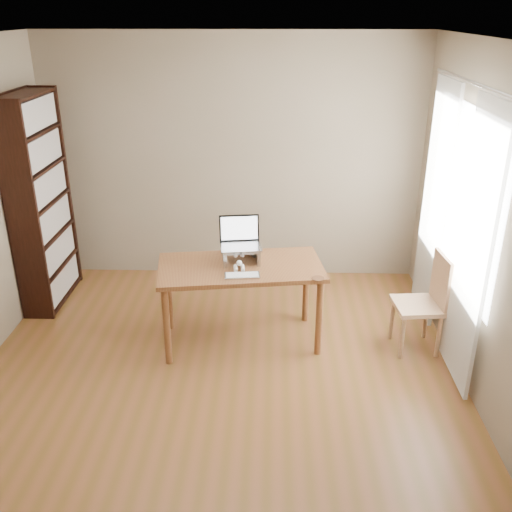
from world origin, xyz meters
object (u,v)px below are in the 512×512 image
Objects in this scene: desk at (241,276)px; cat at (239,253)px; bookshelf at (41,202)px; laptop at (241,238)px; chair at (426,300)px; keyboard at (242,276)px.

desk is 3.07× the size of cat.
bookshelf is 1.40× the size of desk.
laptop is at bearing 53.27° from cat.
desk is at bearing -85.89° from cat.
chair reaches higher than desk.
cat is at bearing -129.26° from laptop.
keyboard reaches higher than desk.
keyboard is at bearing -26.09° from bookshelf.
desk is at bearing 90.82° from keyboard.
laptop is at bearing 88.08° from keyboard.
laptop is 0.78× the size of cat.
desk is 0.32m from laptop.
chair reaches higher than keyboard.
chair is at bearing -15.73° from laptop.
chair is (1.61, -0.07, -0.18)m from desk.
bookshelf reaches higher than keyboard.
chair is (1.63, -0.18, -0.34)m from cat.
desk is (1.99, -0.77, -0.40)m from bookshelf.
bookshelf reaches higher than chair.
chair is at bearing -12.03° from cat.
keyboard is 1.61m from chair.
chair is (3.60, -0.84, -0.57)m from bookshelf.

